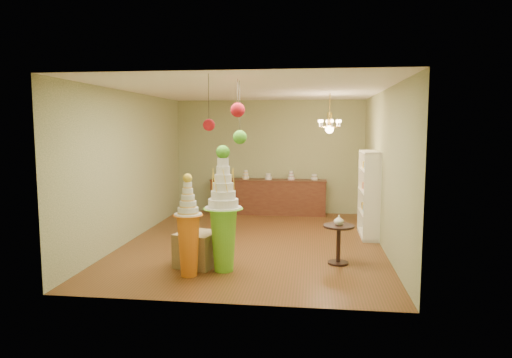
# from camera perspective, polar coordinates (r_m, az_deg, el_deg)

# --- Properties ---
(floor) EXTENTS (6.50, 6.50, 0.00)m
(floor) POSITION_cam_1_polar(r_m,az_deg,el_deg) (9.25, -0.29, -7.85)
(floor) COLOR brown
(floor) RESTS_ON ground
(ceiling) EXTENTS (6.50, 6.50, 0.00)m
(ceiling) POSITION_cam_1_polar(r_m,az_deg,el_deg) (8.99, -0.31, 11.00)
(ceiling) COLOR white
(ceiling) RESTS_ON ground
(wall_back) EXTENTS (5.00, 0.04, 3.00)m
(wall_back) POSITION_cam_1_polar(r_m,az_deg,el_deg) (12.22, 1.68, 2.78)
(wall_back) COLOR #999F6E
(wall_back) RESTS_ON ground
(wall_front) EXTENTS (5.00, 0.04, 3.00)m
(wall_front) POSITION_cam_1_polar(r_m,az_deg,el_deg) (5.81, -4.46, -1.40)
(wall_front) COLOR #999F6E
(wall_front) RESTS_ON ground
(wall_left) EXTENTS (0.04, 6.50, 3.00)m
(wall_left) POSITION_cam_1_polar(r_m,az_deg,el_deg) (9.65, -15.20, 1.55)
(wall_left) COLOR #999F6E
(wall_left) RESTS_ON ground
(wall_right) EXTENTS (0.04, 6.50, 3.00)m
(wall_right) POSITION_cam_1_polar(r_m,az_deg,el_deg) (9.02, 15.65, 1.21)
(wall_right) COLOR #999F6E
(wall_right) RESTS_ON ground
(pedestal_green) EXTENTS (0.76, 0.76, 2.02)m
(pedestal_green) POSITION_cam_1_polar(r_m,az_deg,el_deg) (7.29, -4.09, -5.42)
(pedestal_green) COLOR #6CC72C
(pedestal_green) RESTS_ON floor
(pedestal_orange) EXTENTS (0.50, 0.50, 1.60)m
(pedestal_orange) POSITION_cam_1_polar(r_m,az_deg,el_deg) (7.14, -8.44, -7.14)
(pedestal_orange) COLOR orange
(pedestal_orange) RESTS_ON floor
(burlap_riser) EXTENTS (0.76, 0.76, 0.56)m
(burlap_riser) POSITION_cam_1_polar(r_m,az_deg,el_deg) (7.72, -7.32, -8.68)
(burlap_riser) COLOR #927A4F
(burlap_riser) RESTS_ON floor
(sideboard) EXTENTS (3.04, 0.54, 1.16)m
(sideboard) POSITION_cam_1_polar(r_m,az_deg,el_deg) (12.05, 1.54, -2.15)
(sideboard) COLOR #562A1B
(sideboard) RESTS_ON floor
(shelving_unit) EXTENTS (0.33, 1.20, 1.80)m
(shelving_unit) POSITION_cam_1_polar(r_m,az_deg,el_deg) (9.86, 13.93, -1.81)
(shelving_unit) COLOR white
(shelving_unit) RESTS_ON floor
(round_table) EXTENTS (0.65, 0.65, 0.67)m
(round_table) POSITION_cam_1_polar(r_m,az_deg,el_deg) (7.84, 10.28, -7.38)
(round_table) COLOR black
(round_table) RESTS_ON floor
(vase) EXTENTS (0.20, 0.20, 0.17)m
(vase) POSITION_cam_1_polar(r_m,az_deg,el_deg) (7.77, 10.33, -5.08)
(vase) COLOR white
(vase) RESTS_ON round_table
(pom_red_left) EXTENTS (0.21, 0.21, 0.56)m
(pom_red_left) POSITION_cam_1_polar(r_m,az_deg,el_deg) (6.78, -2.30, 8.63)
(pom_red_left) COLOR #403A2E
(pom_red_left) RESTS_ON ceiling
(pom_green_mid) EXTENTS (0.21, 0.21, 0.97)m
(pom_green_mid) POSITION_cam_1_polar(r_m,az_deg,el_deg) (7.07, -2.02, 5.26)
(pom_green_mid) COLOR #403A2E
(pom_green_mid) RESTS_ON ceiling
(pom_red_right) EXTENTS (0.16, 0.16, 0.75)m
(pom_red_right) POSITION_cam_1_polar(r_m,az_deg,el_deg) (6.18, -5.90, 6.77)
(pom_red_right) COLOR #403A2E
(pom_red_right) RESTS_ON ceiling
(chandelier) EXTENTS (0.66, 0.66, 0.85)m
(chandelier) POSITION_cam_1_polar(r_m,az_deg,el_deg) (9.81, 9.18, 6.47)
(chandelier) COLOR gold
(chandelier) RESTS_ON ceiling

